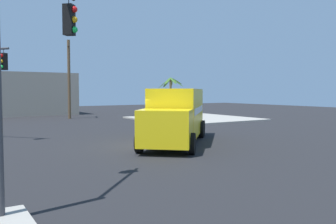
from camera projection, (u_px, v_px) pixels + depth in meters
ground_plane at (144, 146)px, 18.87m from camera, size 100.00×100.00×0.00m
sidewalk_corner_far at (194, 119)px, 36.59m from camera, size 10.90×10.90×0.14m
delivery_truck at (176, 115)px, 19.96m from camera, size 7.58×8.02×3.03m
traffic_light_secondary at (28, 46)px, 8.88m from camera, size 2.78×2.93×5.95m
vending_machine_red at (174, 108)px, 38.32m from camera, size 1.17×1.13×1.85m
palm_tree_far at (171, 89)px, 39.67m from camera, size 3.04×3.06×4.29m
utility_pole at (69, 78)px, 37.18m from camera, size 0.82×2.12×8.23m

